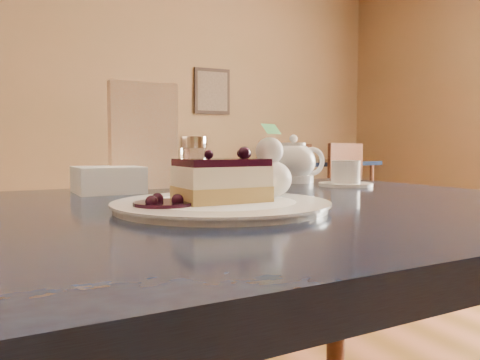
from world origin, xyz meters
name	(u,v)px	position (x,y,z in m)	size (l,w,h in m)	color
main_table	(207,258)	(0.02, 0.32, 0.74)	(1.38, 0.98, 0.83)	black
dessert_plate	(221,206)	(0.02, 0.27, 0.83)	(0.32, 0.32, 0.01)	white
cheesecake_slice	(221,181)	(0.02, 0.27, 0.87)	(0.14, 0.10, 0.07)	tan
whipped_cream	(269,179)	(0.11, 0.28, 0.87)	(0.07, 0.07, 0.06)	white
berry_sauce	(164,204)	(-0.07, 0.25, 0.84)	(0.09, 0.09, 0.01)	black
tea_set	(303,165)	(0.42, 0.67, 0.87)	(0.24, 0.28, 0.12)	white
menu_card	(144,136)	(-0.01, 0.67, 0.95)	(0.15, 0.03, 0.24)	#F2E4CD
sugar_shaker	(193,161)	(0.12, 0.69, 0.89)	(0.07, 0.07, 0.12)	white
napkin_stack	(108,180)	(-0.10, 0.61, 0.85)	(0.13, 0.13, 0.06)	white
bg_table_far_right	(318,226)	(2.56, 3.80, 0.07)	(1.16, 1.89, 1.26)	black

